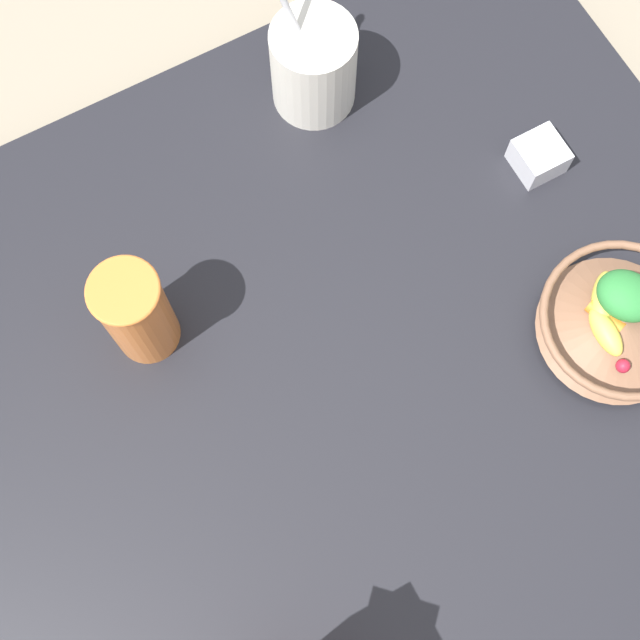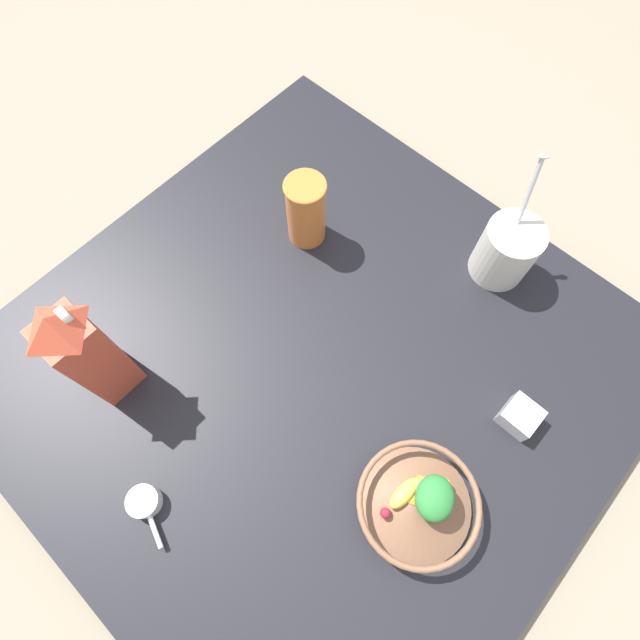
% 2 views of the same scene
% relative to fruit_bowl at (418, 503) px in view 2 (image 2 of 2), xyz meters
% --- Properties ---
extents(ground_plane, '(6.00, 6.00, 0.00)m').
position_rel_fruit_bowl_xyz_m(ground_plane, '(0.28, -0.06, -0.07)').
color(ground_plane, gray).
extents(countertop, '(1.02, 1.02, 0.03)m').
position_rel_fruit_bowl_xyz_m(countertop, '(0.28, -0.06, -0.05)').
color(countertop, black).
rests_on(countertop, ground_plane).
extents(fruit_bowl, '(0.19, 0.19, 0.08)m').
position_rel_fruit_bowl_xyz_m(fruit_bowl, '(0.00, 0.00, 0.00)').
color(fruit_bowl, brown).
rests_on(fruit_bowl, countertop).
extents(milk_carton, '(0.07, 0.07, 0.26)m').
position_rel_fruit_bowl_xyz_m(milk_carton, '(0.52, 0.19, 0.10)').
color(milk_carton, '#CC4C33').
rests_on(milk_carton, countertop).
extents(yogurt_tub, '(0.11, 0.11, 0.25)m').
position_rel_fruit_bowl_xyz_m(yogurt_tub, '(0.15, -0.45, 0.03)').
color(yogurt_tub, silver).
rests_on(yogurt_tub, countertop).
extents(drinking_cup, '(0.08, 0.08, 0.15)m').
position_rel_fruit_bowl_xyz_m(drinking_cup, '(0.48, -0.26, 0.04)').
color(drinking_cup, orange).
rests_on(drinking_cup, countertop).
extents(spice_jar, '(0.06, 0.06, 0.04)m').
position_rel_fruit_bowl_xyz_m(spice_jar, '(-0.04, -0.23, -0.02)').
color(spice_jar, silver).
rests_on(spice_jar, countertop).
extents(measuring_scoop, '(0.10, 0.06, 0.03)m').
position_rel_fruit_bowl_xyz_m(measuring_scoop, '(0.32, 0.29, -0.02)').
color(measuring_scoop, white).
rests_on(measuring_scoop, countertop).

